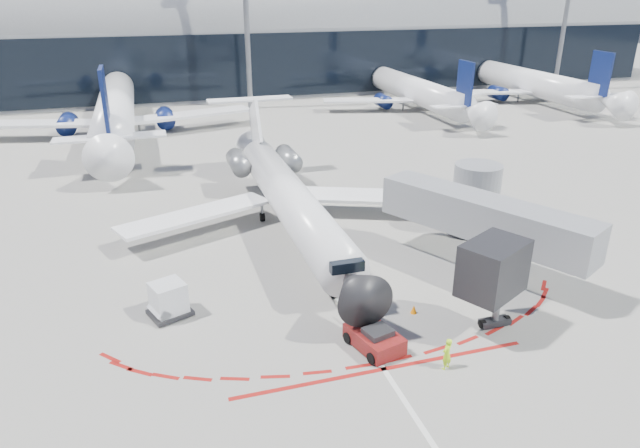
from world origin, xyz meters
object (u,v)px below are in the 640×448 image
object	(u,v)px
regional_jet	(287,194)
ramp_worker	(447,354)
uld_container	(169,300)
pushback_tug	(374,338)

from	to	relation	value
regional_jet	ramp_worker	xyz separation A→B (m)	(2.88, -18.03, -1.65)
regional_jet	ramp_worker	distance (m)	18.33
regional_jet	ramp_worker	bearing A→B (deg)	-80.93
uld_container	ramp_worker	bearing A→B (deg)	-55.87
pushback_tug	ramp_worker	distance (m)	3.48
pushback_tug	uld_container	distance (m)	10.79
pushback_tug	uld_container	bearing A→B (deg)	132.87
regional_jet	pushback_tug	bearing A→B (deg)	-88.55
pushback_tug	ramp_worker	xyz separation A→B (m)	(2.48, -2.43, 0.27)
ramp_worker	regional_jet	bearing A→B (deg)	-108.31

